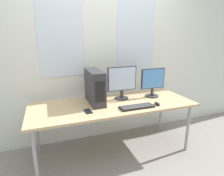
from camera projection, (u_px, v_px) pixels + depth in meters
name	position (u px, v px, depth m)	size (l,w,h in m)	color
ground_plane	(124.00, 169.00, 2.24)	(14.00, 14.00, 0.00)	gray
wall_back	(101.00, 49.00, 2.72)	(8.00, 0.07, 2.70)	silver
desk	(113.00, 107.00, 2.42)	(2.09, 0.80, 0.70)	tan
pc_tower	(95.00, 87.00, 2.39)	(0.16, 0.49, 0.42)	#2D2D33
monitor_main	(122.00, 82.00, 2.53)	(0.41, 0.19, 0.45)	#333338
monitor_right_near	(153.00, 82.00, 2.64)	(0.36, 0.19, 0.41)	#333338
keyboard	(137.00, 107.00, 2.26)	(0.43, 0.15, 0.02)	black
mouse	(157.00, 104.00, 2.35)	(0.05, 0.11, 0.03)	black
cell_phone	(88.00, 111.00, 2.14)	(0.09, 0.15, 0.01)	black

